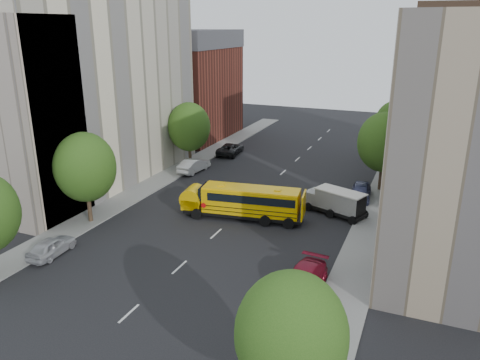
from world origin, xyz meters
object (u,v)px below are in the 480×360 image
Objects in this scene: street_tree_5 at (395,123)px; parked_car_3 at (302,281)px; street_tree_3 at (291,334)px; parked_car_1 at (194,165)px; parked_car_2 at (230,149)px; street_tree_4 at (384,142)px; parked_car_5 at (376,149)px; school_bus at (242,201)px; safari_truck at (336,201)px; parked_car_0 at (52,246)px; street_tree_2 at (189,127)px; parked_car_4 at (361,192)px; street_tree_1 at (85,167)px.

street_tree_5 is 1.40× the size of parked_car_3.
parked_car_1 is at bearing 124.22° from street_tree_3.
street_tree_4 is at bearing 155.69° from parked_car_2.
parked_car_2 is at bearing -154.21° from parked_car_5.
school_bus is 1.99× the size of parked_car_2.
safari_truck is 1.08× the size of parked_car_3.
street_tree_4 is 0.76× the size of school_bus.
street_tree_3 is 11.13m from parked_car_3.
parked_car_0 is 0.91× the size of parked_car_5.
parked_car_3 is at bearing -58.03° from school_bus.
parked_car_0 is at bearing -168.47° from parked_car_3.
street_tree_2 reaches higher than parked_car_4.
parked_car_1 is 8.70m from parked_car_2.
street_tree_1 is at bearing -161.59° from school_bus.
street_tree_3 is (22.00, -14.00, -0.50)m from street_tree_1.
parked_car_4 is (0.80, 18.33, 0.01)m from parked_car_3.
street_tree_4 is 1.99× the size of parked_car_0.
parked_car_1 is at bearing 137.12° from parked_car_3.
school_bus reaches higher than parked_car_4.
street_tree_4 reaches higher than street_tree_3.
street_tree_1 is 28.43m from street_tree_4.
parked_car_1 is at bearing -146.35° from street_tree_5.
street_tree_2 is 1.62× the size of parked_car_1.
parked_car_2 is (-9.52, 19.09, -0.90)m from school_bus.
parked_car_2 is at bearing -165.69° from street_tree_5.
parked_car_2 is 21.11m from parked_car_4.
street_tree_2 is (0.00, 18.00, -0.12)m from street_tree_1.
street_tree_2 is 1.72× the size of parked_car_5.
street_tree_3 is at bearing -55.49° from street_tree_2.
street_tree_3 is at bearing -70.80° from school_bus.
street_tree_1 reaches higher than parked_car_4.
street_tree_3 is 44.00m from street_tree_5.
safari_truck is 1.25× the size of parked_car_4.
street_tree_5 is 34.02m from parked_car_3.
safari_truck is (-2.91, -8.16, -3.84)m from street_tree_4.
street_tree_3 reaches higher than parked_car_1.
street_tree_5 reaches higher than parked_car_3.
parked_car_2 is (0.80, 30.93, 0.05)m from parked_car_0.
street_tree_4 is (22.00, 18.00, 0.12)m from street_tree_1.
street_tree_2 is 24.38m from parked_car_0.
school_bus is at bearing -131.02° from safari_truck.
school_bus is 21.35m from parked_car_2.
street_tree_4 reaches higher than parked_car_3.
street_tree_1 reaches higher than street_tree_3.
street_tree_3 is 1.53× the size of parked_car_4.
street_tree_2 is 1.44× the size of parked_car_3.
parked_car_5 is at bearing -163.11° from parked_car_2.
parked_car_2 is (2.20, 6.95, -4.08)m from street_tree_2.
parked_car_4 is at bearing -179.63° from parked_car_1.
parked_car_1 is 0.89× the size of parked_car_3.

